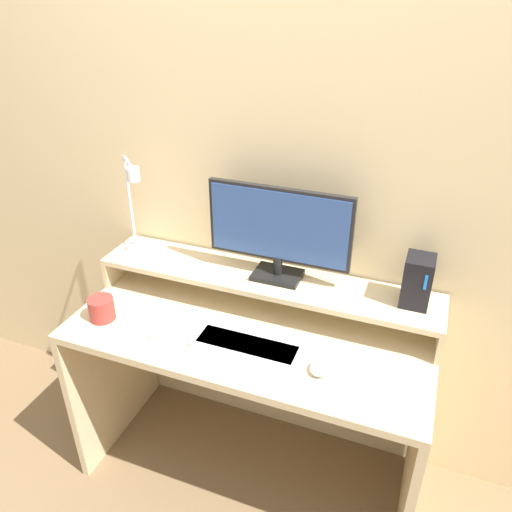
{
  "coord_description": "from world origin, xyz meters",
  "views": [
    {
      "loc": [
        0.55,
        -1.06,
        1.9
      ],
      "look_at": [
        0.02,
        0.32,
        1.06
      ],
      "focal_mm": 35.0,
      "sensor_mm": 36.0,
      "label": 1
    }
  ],
  "objects": [
    {
      "name": "monitor",
      "position": [
        0.05,
        0.48,
        1.09
      ],
      "size": [
        0.54,
        0.13,
        0.36
      ],
      "color": "black",
      "rests_on": "monitor_shelf"
    },
    {
      "name": "remote_control",
      "position": [
        -0.31,
        0.22,
        0.77
      ],
      "size": [
        0.08,
        0.2,
        0.02
      ],
      "color": "white",
      "rests_on": "desk"
    },
    {
      "name": "mug",
      "position": [
        -0.54,
        0.16,
        0.81
      ],
      "size": [
        0.1,
        0.1,
        0.09
      ],
      "color": "#9E332D",
      "rests_on": "desk"
    },
    {
      "name": "desk",
      "position": [
        0.0,
        0.29,
        0.55
      ],
      "size": [
        1.33,
        0.59,
        0.76
      ],
      "color": "beige",
      "rests_on": "ground_plane"
    },
    {
      "name": "router_dock",
      "position": [
        0.55,
        0.49,
        0.98
      ],
      "size": [
        0.1,
        0.11,
        0.18
      ],
      "color": "black",
      "rests_on": "monitor_shelf"
    },
    {
      "name": "mouse",
      "position": [
        0.3,
        0.17,
        0.78
      ],
      "size": [
        0.07,
        0.09,
        0.03
      ],
      "color": "silver",
      "rests_on": "desk"
    },
    {
      "name": "desk_lamp",
      "position": [
        -0.55,
        0.45,
        1.12
      ],
      "size": [
        0.17,
        0.17,
        0.4
      ],
      "color": "silver",
      "rests_on": "monitor_shelf"
    },
    {
      "name": "keyboard",
      "position": [
        0.03,
        0.2,
        0.77
      ],
      "size": [
        0.38,
        0.13,
        0.02
      ],
      "color": "white",
      "rests_on": "desk"
    },
    {
      "name": "wall_back",
      "position": [
        0.0,
        0.62,
        1.25
      ],
      "size": [
        6.0,
        0.05,
        2.5
      ],
      "color": "beige",
      "rests_on": "ground_plane"
    },
    {
      "name": "monitor_shelf",
      "position": [
        0.0,
        0.46,
        0.87
      ],
      "size": [
        1.33,
        0.24,
        0.13
      ],
      "color": "beige",
      "rests_on": "desk"
    }
  ]
}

